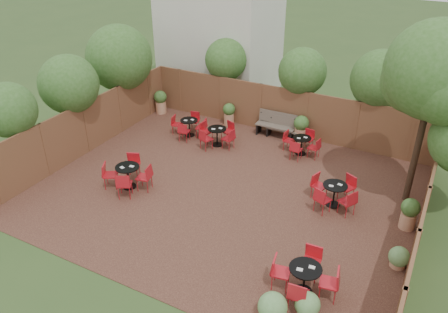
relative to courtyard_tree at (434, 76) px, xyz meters
The scene contains 13 objects.
ground 7.20m from the courtyard_tree, 156.94° to the right, with size 80.00×80.00×0.00m, color #354F23.
courtyard_paving 7.20m from the courtyard_tree, 156.94° to the right, with size 12.00×10.00×0.02m, color #3D2219.
fence_back 6.82m from the courtyard_tree, 153.35° to the left, with size 12.00×0.08×2.00m, color brown.
fence_left 12.05m from the courtyard_tree, 168.61° to the right, with size 0.08×10.00×2.00m, color brown.
fence_right 3.98m from the courtyard_tree, 75.13° to the right, with size 0.08×10.00×2.00m, color brown.
neighbour_building 11.42m from the courtyard_tree, 150.02° to the left, with size 5.00×4.00×8.00m, color beige.
overhang_foliage 7.92m from the courtyard_tree, behind, with size 15.58×10.35×2.75m.
courtyard_tree is the anchor object (origin of this frame).
park_bench_left 6.99m from the courtyard_tree, 156.92° to the left, with size 1.63×0.55×1.00m.
park_bench_right 6.75m from the courtyard_tree, 155.59° to the left, with size 1.41×0.46×0.87m.
bistro_tables 6.63m from the courtyard_tree, 162.03° to the right, with size 8.62×8.27×0.91m.
planters 6.99m from the courtyard_tree, 166.37° to the left, with size 11.86×4.47×1.10m.
low_shrubs 6.93m from the courtyard_tree, 102.13° to the right, with size 2.87×3.81×0.74m.
Camera 1 is at (5.88, -11.19, 8.41)m, focal length 36.21 mm.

